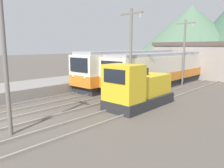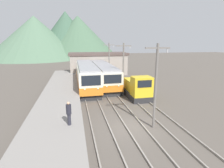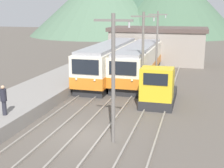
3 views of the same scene
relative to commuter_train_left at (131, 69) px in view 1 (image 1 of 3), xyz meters
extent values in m
plane|color=#564F47|center=(2.60, -14.29, -1.71)|extent=(200.00, 200.00, 0.00)
cube|color=gray|center=(2.08, -14.29, -1.64)|extent=(0.10, 60.00, 0.14)
cube|color=gray|center=(3.52, -14.29, -1.64)|extent=(0.10, 60.00, 0.14)
cube|color=gray|center=(5.08, -14.29, -1.64)|extent=(0.10, 60.00, 0.14)
cube|color=gray|center=(6.52, -14.29, -1.64)|extent=(0.10, 60.00, 0.14)
cube|color=#28282B|center=(0.00, 0.01, -1.36)|extent=(2.58, 13.70, 0.70)
cube|color=silver|center=(0.00, 0.01, 0.34)|extent=(2.80, 14.27, 2.70)
cube|color=orange|center=(0.00, 0.01, -0.52)|extent=(2.84, 14.31, 0.97)
cube|color=black|center=(0.00, -7.16, 0.88)|extent=(2.24, 0.06, 1.19)
sphere|color=silver|center=(-0.77, -7.17, -0.14)|extent=(0.18, 0.18, 0.18)
sphere|color=silver|center=(0.77, -7.17, -0.14)|extent=(0.18, 0.18, 0.18)
cube|color=#939399|center=(0.00, 0.01, 1.83)|extent=(2.46, 13.70, 0.28)
cube|color=#28282B|center=(2.80, 1.31, -1.36)|extent=(2.58, 14.26, 0.70)
cube|color=silver|center=(2.80, 1.31, 0.23)|extent=(2.80, 14.86, 2.48)
cube|color=orange|center=(2.80, 1.31, -0.56)|extent=(2.84, 14.90, 0.89)
cube|color=black|center=(2.80, -6.15, 0.73)|extent=(2.24, 0.06, 1.09)
sphere|color=silver|center=(2.03, -6.16, -0.21)|extent=(0.18, 0.18, 0.18)
sphere|color=silver|center=(3.57, -6.16, -0.21)|extent=(0.18, 0.18, 0.18)
cube|color=#939399|center=(2.80, 1.31, 1.61)|extent=(2.46, 14.26, 0.28)
cube|color=#28282B|center=(5.80, -6.45, -1.36)|extent=(2.40, 5.37, 0.70)
cube|color=gold|center=(5.80, -8.28, 0.14)|extent=(2.28, 1.72, 2.30)
cube|color=black|center=(5.80, -9.16, 0.65)|extent=(1.68, 0.04, 0.83)
cube|color=gold|center=(5.80, -5.60, -0.31)|extent=(1.92, 3.55, 1.40)
cylinder|color=black|center=(5.80, -5.60, 0.64)|extent=(0.16, 0.16, 0.50)
cylinder|color=slate|center=(4.30, -14.74, 1.71)|extent=(0.20, 0.20, 6.83)
cylinder|color=slate|center=(4.30, -5.63, 1.71)|extent=(0.20, 0.20, 6.83)
cube|color=slate|center=(4.30, -5.63, 4.77)|extent=(2.00, 0.12, 0.12)
cylinder|color=#B2B2B7|center=(5.10, -5.63, 4.57)|extent=(0.10, 0.10, 0.30)
cylinder|color=slate|center=(4.30, 3.48, 1.71)|extent=(0.20, 0.20, 6.83)
cube|color=slate|center=(4.30, 3.48, 4.77)|extent=(2.00, 0.12, 0.12)
cylinder|color=#B2B2B7|center=(5.10, 3.48, 4.57)|extent=(0.10, 0.10, 0.30)
cube|color=gray|center=(3.41, 11.71, 0.40)|extent=(12.00, 6.00, 4.21)
cube|color=#51423D|center=(3.41, 11.71, 2.75)|extent=(12.60, 6.30, 0.50)
cone|color=#517056|center=(-17.39, 55.72, 7.24)|extent=(40.43, 40.43, 17.90)
camera|label=1|loc=(14.39, -18.70, 2.37)|focal=35.00mm
camera|label=2|loc=(-1.90, -26.97, 5.16)|focal=28.00mm
camera|label=3|loc=(8.31, -29.92, 5.30)|focal=50.00mm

